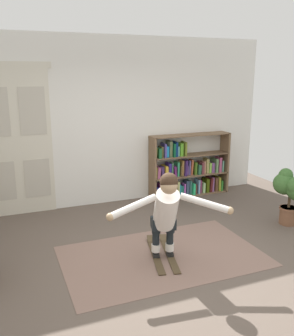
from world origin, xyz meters
TOP-DOWN VIEW (x-y plane):
  - ground_plane at (0.00, 0.00)m, footprint 7.20×7.20m
  - back_wall at (0.00, 2.60)m, footprint 6.00×0.10m
  - double_door at (-1.52, 2.54)m, footprint 1.22×0.05m
  - rug at (0.03, 0.30)m, footprint 2.52×1.55m
  - bookshelf at (1.48, 2.39)m, footprint 1.57×0.30m
  - potted_plant at (2.25, 0.51)m, footprint 0.44×0.53m
  - skis_pair at (0.04, 0.33)m, footprint 0.49×1.01m
  - person_skier at (-0.01, 0.12)m, footprint 1.42×0.82m

SIDE VIEW (x-z plane):
  - ground_plane at x=0.00m, z-range 0.00..0.00m
  - rug at x=0.03m, z-range 0.00..0.01m
  - skis_pair at x=0.04m, z-range -0.01..0.06m
  - bookshelf at x=1.48m, z-range -0.10..1.08m
  - potted_plant at x=2.25m, z-range 0.12..1.00m
  - person_skier at x=-0.01m, z-range 0.15..1.27m
  - double_door at x=-1.52m, z-range 0.01..2.46m
  - back_wall at x=0.00m, z-range 0.00..2.90m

